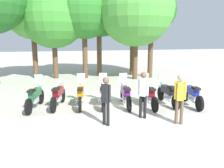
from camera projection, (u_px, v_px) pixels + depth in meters
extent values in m
plane|color=#BCB7A8|center=(115.00, 106.00, 10.24)|extent=(80.00, 80.00, 0.00)
cylinder|color=black|center=(41.00, 97.00, 10.62)|extent=(0.25, 0.65, 0.64)
cylinder|color=black|center=(29.00, 107.00, 9.10)|extent=(0.25, 0.65, 0.64)
cube|color=silver|center=(40.00, 89.00, 10.55)|extent=(0.20, 0.38, 0.04)
cube|color=#1E6033|center=(35.00, 93.00, 9.84)|extent=(0.48, 0.98, 0.30)
cube|color=silver|center=(35.00, 100.00, 9.85)|extent=(0.31, 0.44, 0.24)
cube|color=black|center=(31.00, 91.00, 9.41)|extent=(0.34, 0.49, 0.08)
cylinder|color=silver|center=(40.00, 90.00, 10.47)|extent=(0.10, 0.23, 0.64)
cylinder|color=silver|center=(39.00, 83.00, 10.31)|extent=(0.61, 0.19, 0.04)
sphere|color=silver|center=(40.00, 85.00, 10.47)|extent=(0.19, 0.19, 0.16)
cylinder|color=silver|center=(29.00, 103.00, 9.57)|extent=(0.24, 0.70, 0.07)
cube|color=silver|center=(39.00, 79.00, 10.33)|extent=(0.38, 0.22, 0.39)
cylinder|color=black|center=(63.00, 95.00, 10.89)|extent=(0.26, 0.64, 0.64)
cylinder|color=black|center=(53.00, 105.00, 9.37)|extent=(0.26, 0.64, 0.64)
cube|color=silver|center=(62.00, 88.00, 10.82)|extent=(0.21, 0.38, 0.04)
cube|color=maroon|center=(58.00, 91.00, 10.11)|extent=(0.50, 0.98, 0.30)
cube|color=silver|center=(58.00, 98.00, 10.11)|extent=(0.32, 0.44, 0.24)
cube|color=black|center=(56.00, 89.00, 9.68)|extent=(0.35, 0.49, 0.08)
cylinder|color=silver|center=(62.00, 89.00, 10.74)|extent=(0.11, 0.23, 0.64)
cylinder|color=silver|center=(61.00, 82.00, 10.58)|extent=(0.61, 0.20, 0.04)
sphere|color=silver|center=(62.00, 84.00, 10.73)|extent=(0.20, 0.20, 0.16)
cylinder|color=silver|center=(53.00, 101.00, 9.84)|extent=(0.25, 0.69, 0.07)
cylinder|color=black|center=(82.00, 95.00, 10.92)|extent=(0.20, 0.65, 0.64)
cylinder|color=black|center=(80.00, 105.00, 9.41)|extent=(0.20, 0.65, 0.64)
cube|color=silver|center=(81.00, 88.00, 10.85)|extent=(0.17, 0.37, 0.04)
cube|color=orange|center=(81.00, 91.00, 10.14)|extent=(0.40, 0.98, 0.30)
cube|color=silver|center=(81.00, 98.00, 10.15)|extent=(0.28, 0.43, 0.24)
cube|color=black|center=(80.00, 89.00, 9.71)|extent=(0.30, 0.47, 0.08)
cylinder|color=silver|center=(81.00, 89.00, 10.77)|extent=(0.08, 0.23, 0.64)
cylinder|color=silver|center=(81.00, 82.00, 10.62)|extent=(0.62, 0.13, 0.04)
sphere|color=silver|center=(81.00, 84.00, 10.77)|extent=(0.18, 0.18, 0.16)
cylinder|color=silver|center=(77.00, 101.00, 9.85)|extent=(0.17, 0.70, 0.07)
cube|color=silver|center=(81.00, 77.00, 10.63)|extent=(0.38, 0.19, 0.39)
cylinder|color=black|center=(103.00, 95.00, 11.02)|extent=(0.23, 0.65, 0.64)
cylinder|color=black|center=(103.00, 104.00, 9.50)|extent=(0.23, 0.65, 0.64)
cube|color=silver|center=(103.00, 87.00, 10.95)|extent=(0.19, 0.38, 0.04)
cube|color=silver|center=(103.00, 91.00, 10.24)|extent=(0.45, 0.98, 0.30)
cube|color=silver|center=(103.00, 97.00, 10.25)|extent=(0.30, 0.44, 0.24)
cube|color=black|center=(103.00, 89.00, 9.81)|extent=(0.33, 0.48, 0.08)
cylinder|color=silver|center=(103.00, 88.00, 10.87)|extent=(0.10, 0.23, 0.64)
cylinder|color=silver|center=(103.00, 82.00, 10.72)|extent=(0.61, 0.16, 0.04)
sphere|color=silver|center=(103.00, 84.00, 10.87)|extent=(0.19, 0.19, 0.16)
cylinder|color=silver|center=(99.00, 100.00, 9.96)|extent=(0.21, 0.70, 0.07)
cube|color=silver|center=(103.00, 77.00, 10.74)|extent=(0.38, 0.20, 0.39)
cylinder|color=black|center=(122.00, 95.00, 11.00)|extent=(0.17, 0.65, 0.64)
cylinder|color=black|center=(129.00, 104.00, 9.49)|extent=(0.17, 0.65, 0.64)
cube|color=silver|center=(123.00, 88.00, 10.93)|extent=(0.16, 0.37, 0.04)
cube|color=#59196B|center=(125.00, 91.00, 10.22)|extent=(0.36, 0.97, 0.30)
cube|color=silver|center=(125.00, 97.00, 10.23)|extent=(0.26, 0.42, 0.24)
cube|color=black|center=(127.00, 89.00, 9.80)|extent=(0.29, 0.46, 0.08)
cylinder|color=silver|center=(123.00, 88.00, 10.85)|extent=(0.07, 0.23, 0.64)
cylinder|color=silver|center=(123.00, 82.00, 10.69)|extent=(0.62, 0.10, 0.04)
sphere|color=silver|center=(123.00, 84.00, 10.84)|extent=(0.18, 0.18, 0.16)
cylinder|color=silver|center=(123.00, 100.00, 9.93)|extent=(0.14, 0.70, 0.07)
cube|color=silver|center=(123.00, 77.00, 10.71)|extent=(0.37, 0.17, 0.39)
cylinder|color=black|center=(143.00, 95.00, 10.91)|extent=(0.14, 0.65, 0.64)
cylinder|color=black|center=(155.00, 104.00, 9.42)|extent=(0.14, 0.65, 0.64)
cube|color=silver|center=(143.00, 88.00, 10.85)|extent=(0.14, 0.37, 0.04)
cube|color=maroon|center=(148.00, 91.00, 10.14)|extent=(0.32, 0.96, 0.30)
cube|color=silver|center=(149.00, 98.00, 10.15)|extent=(0.25, 0.41, 0.24)
cube|color=black|center=(152.00, 89.00, 9.72)|extent=(0.27, 0.45, 0.08)
cylinder|color=silver|center=(144.00, 89.00, 10.76)|extent=(0.06, 0.23, 0.64)
cylinder|color=silver|center=(145.00, 82.00, 10.61)|extent=(0.62, 0.08, 0.04)
sphere|color=silver|center=(144.00, 84.00, 10.76)|extent=(0.17, 0.17, 0.16)
cylinder|color=silver|center=(147.00, 101.00, 9.85)|extent=(0.12, 0.70, 0.07)
cube|color=silver|center=(145.00, 77.00, 10.63)|extent=(0.37, 0.16, 0.39)
cylinder|color=black|center=(161.00, 94.00, 11.20)|extent=(0.12, 0.64, 0.64)
cylinder|color=black|center=(176.00, 102.00, 9.72)|extent=(0.12, 0.64, 0.64)
cube|color=silver|center=(161.00, 87.00, 11.14)|extent=(0.13, 0.36, 0.04)
cube|color=black|center=(168.00, 90.00, 10.44)|extent=(0.29, 0.96, 0.30)
cube|color=silver|center=(168.00, 96.00, 10.44)|extent=(0.23, 0.41, 0.24)
cube|color=black|center=(172.00, 87.00, 10.02)|extent=(0.25, 0.45, 0.08)
cylinder|color=silver|center=(162.00, 88.00, 11.05)|extent=(0.06, 0.23, 0.64)
cylinder|color=silver|center=(163.00, 81.00, 10.90)|extent=(0.62, 0.05, 0.04)
sphere|color=silver|center=(162.00, 83.00, 11.05)|extent=(0.16, 0.16, 0.16)
cylinder|color=silver|center=(167.00, 99.00, 10.14)|extent=(0.09, 0.70, 0.07)
cube|color=silver|center=(163.00, 76.00, 10.92)|extent=(0.36, 0.14, 0.39)
cylinder|color=black|center=(185.00, 94.00, 11.06)|extent=(0.20, 0.65, 0.64)
cylinder|color=black|center=(200.00, 104.00, 9.54)|extent=(0.20, 0.65, 0.64)
cube|color=silver|center=(186.00, 87.00, 10.99)|extent=(0.18, 0.37, 0.04)
cube|color=navy|center=(192.00, 91.00, 10.28)|extent=(0.41, 0.98, 0.30)
cube|color=silver|center=(192.00, 97.00, 10.28)|extent=(0.28, 0.43, 0.24)
cube|color=black|center=(196.00, 88.00, 9.85)|extent=(0.31, 0.47, 0.08)
cylinder|color=silver|center=(186.00, 88.00, 10.91)|extent=(0.09, 0.23, 0.64)
cylinder|color=silver|center=(188.00, 81.00, 10.75)|extent=(0.62, 0.14, 0.04)
sphere|color=silver|center=(186.00, 84.00, 10.90)|extent=(0.18, 0.18, 0.16)
cylinder|color=silver|center=(191.00, 100.00, 9.99)|extent=(0.18, 0.70, 0.07)
cube|color=silver|center=(187.00, 77.00, 10.77)|extent=(0.38, 0.19, 0.39)
cylinder|color=brown|center=(182.00, 112.00, 8.11)|extent=(0.14, 0.14, 0.85)
cylinder|color=brown|center=(177.00, 112.00, 8.14)|extent=(0.14, 0.14, 0.85)
cube|color=gold|center=(180.00, 91.00, 7.98)|extent=(0.28, 0.27, 0.64)
cylinder|color=gold|center=(185.00, 91.00, 7.95)|extent=(0.10, 0.10, 0.61)
cylinder|color=gold|center=(175.00, 91.00, 8.00)|extent=(0.10, 0.10, 0.61)
sphere|color=#DBAD89|center=(181.00, 78.00, 7.88)|extent=(0.30, 0.30, 0.23)
cylinder|color=black|center=(145.00, 107.00, 8.70)|extent=(0.15, 0.15, 0.85)
cylinder|color=black|center=(141.00, 107.00, 8.77)|extent=(0.15, 0.15, 0.85)
cube|color=silver|center=(143.00, 87.00, 8.59)|extent=(0.30, 0.29, 0.64)
cylinder|color=silver|center=(148.00, 87.00, 8.52)|extent=(0.11, 0.11, 0.60)
cylinder|color=silver|center=(139.00, 87.00, 8.65)|extent=(0.11, 0.11, 0.60)
sphere|color=brown|center=(144.00, 75.00, 8.50)|extent=(0.32, 0.32, 0.23)
cylinder|color=black|center=(104.00, 113.00, 8.08)|extent=(0.15, 0.15, 0.81)
cylinder|color=black|center=(108.00, 114.00, 7.98)|extent=(0.15, 0.15, 0.81)
cube|color=#262628|center=(106.00, 93.00, 7.89)|extent=(0.29, 0.30, 0.61)
cylinder|color=#262628|center=(102.00, 92.00, 7.98)|extent=(0.11, 0.11, 0.58)
cylinder|color=#262628|center=(110.00, 94.00, 7.79)|extent=(0.11, 0.11, 0.58)
sphere|color=brown|center=(106.00, 80.00, 7.80)|extent=(0.31, 0.31, 0.22)
cylinder|color=brown|center=(35.00, 55.00, 16.89)|extent=(0.36, 0.36, 3.35)
sphere|color=#4C9E3D|center=(32.00, 11.00, 16.29)|extent=(3.86, 3.86, 3.86)
cylinder|color=brown|center=(55.00, 59.00, 16.88)|extent=(0.36, 0.36, 2.85)
sphere|color=#3D8E33|center=(53.00, 14.00, 16.27)|extent=(4.69, 4.69, 4.69)
cylinder|color=brown|center=(85.00, 54.00, 16.95)|extent=(0.36, 0.36, 3.43)
sphere|color=#2D7A28|center=(84.00, 8.00, 16.31)|extent=(4.29, 4.29, 4.29)
cylinder|color=brown|center=(99.00, 52.00, 17.73)|extent=(0.36, 0.36, 3.67)
sphere|color=#236623|center=(99.00, 3.00, 17.02)|extent=(4.91, 4.91, 4.91)
cylinder|color=brown|center=(135.00, 58.00, 16.54)|extent=(0.36, 0.36, 3.05)
sphere|color=#4C9E3D|center=(136.00, 8.00, 15.88)|extent=(5.19, 5.19, 5.19)
cylinder|color=brown|center=(132.00, 55.00, 18.36)|extent=(0.36, 0.36, 3.07)
sphere|color=#3D8E33|center=(133.00, 14.00, 17.74)|extent=(4.46, 4.46, 4.46)
cylinder|color=brown|center=(150.00, 53.00, 17.13)|extent=(0.36, 0.36, 3.66)
sphere|color=#236623|center=(152.00, 9.00, 16.52)|extent=(3.48, 3.48, 3.48)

